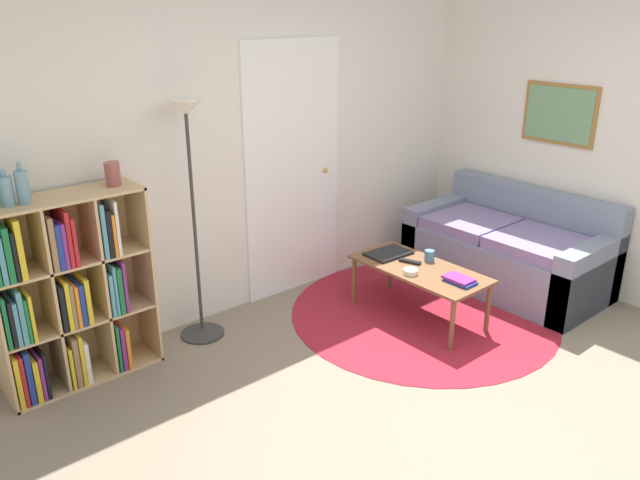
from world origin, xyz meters
name	(u,v)px	position (x,y,z in m)	size (l,w,h in m)	color
ground_plane	(481,427)	(0.00, 0.00, 0.00)	(14.00, 14.00, 0.00)	gray
wall_back	(253,144)	(0.02, 2.23, 1.29)	(7.46, 0.11, 2.60)	silver
wall_right	(547,127)	(2.25, 1.10, 1.30)	(0.08, 5.21, 2.60)	silver
rug	(423,313)	(0.83, 1.15, 0.00)	(2.07, 2.07, 0.01)	maroon
bookshelf	(65,295)	(-1.58, 2.01, 0.60)	(0.95, 0.34, 1.23)	tan
floor_lamp	(190,165)	(-0.66, 1.99, 1.28)	(0.32, 0.32, 1.71)	#333333
couch	(510,251)	(1.84, 1.07, 0.29)	(0.86, 1.63, 0.80)	gray
coffee_table	(419,272)	(0.76, 1.15, 0.37)	(0.50, 1.07, 0.41)	brown
laptop	(388,253)	(0.76, 1.48, 0.42)	(0.36, 0.25, 0.02)	black
bowl	(411,272)	(0.61, 1.11, 0.43)	(0.11, 0.11, 0.04)	silver
book_stack_on_table	(460,280)	(0.76, 0.78, 0.43)	(0.14, 0.23, 0.04)	navy
cup	(429,256)	(0.91, 1.19, 0.46)	(0.08, 0.08, 0.09)	teal
remote	(410,262)	(0.77, 1.26, 0.42)	(0.10, 0.18, 0.02)	black
bottle_middle	(6,191)	(-1.80, 2.01, 1.31)	(0.08, 0.08, 0.21)	#6B93A3
bottle_right	(22,187)	(-1.72, 1.99, 1.33)	(0.07, 0.07, 0.24)	#6B93A3
vase_on_shelf	(113,174)	(-1.18, 2.02, 1.30)	(0.09, 0.09, 0.15)	#934C47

